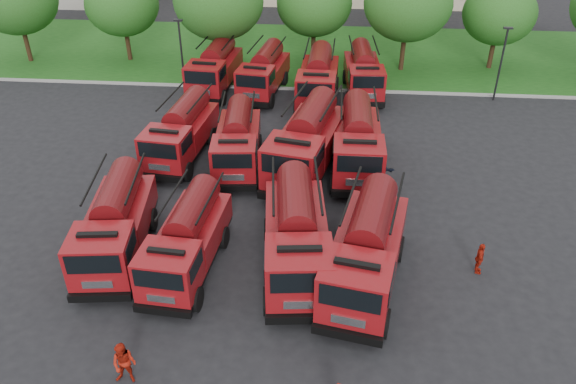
% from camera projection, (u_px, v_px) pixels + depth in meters
% --- Properties ---
extents(ground, '(140.00, 140.00, 0.00)m').
position_uv_depth(ground, '(310.00, 240.00, 25.76)').
color(ground, black).
rests_on(ground, ground).
extents(lawn, '(70.00, 16.00, 0.12)m').
position_uv_depth(lawn, '(326.00, 53.00, 47.58)').
color(lawn, '#164713').
rests_on(lawn, ground).
extents(curb, '(70.00, 0.30, 0.14)m').
position_uv_depth(curb, '(323.00, 90.00, 40.77)').
color(curb, gray).
rests_on(curb, ground).
extents(tree_1, '(5.71, 5.71, 6.98)m').
position_uv_depth(tree_1, '(122.00, 4.00, 43.79)').
color(tree_1, '#382314').
rests_on(tree_1, ground).
extents(tree_2, '(6.72, 6.72, 8.22)m').
position_uv_depth(tree_2, '(219.00, 1.00, 41.53)').
color(tree_2, '#382314').
rests_on(tree_2, ground).
extents(tree_3, '(5.88, 5.88, 7.19)m').
position_uv_depth(tree_3, '(314.00, 3.00, 43.49)').
color(tree_3, '#382314').
rests_on(tree_3, ground).
extents(tree_4, '(6.55, 6.55, 8.01)m').
position_uv_depth(tree_4, '(408.00, 3.00, 41.44)').
color(tree_4, '#382314').
rests_on(tree_4, ground).
extents(tree_5, '(5.46, 5.46, 6.68)m').
position_uv_depth(tree_5, '(499.00, 14.00, 42.25)').
color(tree_5, '#382314').
rests_on(tree_5, ground).
extents(lamp_post_0, '(0.60, 0.25, 5.11)m').
position_uv_depth(lamp_post_0, '(181.00, 51.00, 39.37)').
color(lamp_post_0, black).
rests_on(lamp_post_0, ground).
extents(lamp_post_1, '(0.60, 0.25, 5.11)m').
position_uv_depth(lamp_post_1, '(502.00, 60.00, 37.81)').
color(lamp_post_1, black).
rests_on(lamp_post_1, ground).
extents(fire_truck_0, '(3.24, 7.23, 3.18)m').
position_uv_depth(fire_truck_0, '(116.00, 224.00, 24.08)').
color(fire_truck_0, black).
rests_on(fire_truck_0, ground).
extents(fire_truck_1, '(2.81, 6.68, 2.97)m').
position_uv_depth(fire_truck_1, '(187.00, 240.00, 23.32)').
color(fire_truck_1, black).
rests_on(fire_truck_1, ground).
extents(fire_truck_2, '(3.39, 7.69, 3.39)m').
position_uv_depth(fire_truck_2, '(297.00, 235.00, 23.22)').
color(fire_truck_2, black).
rests_on(fire_truck_2, ground).
extents(fire_truck_3, '(3.95, 7.77, 3.38)m').
position_uv_depth(fire_truck_3, '(366.00, 250.00, 22.42)').
color(fire_truck_3, black).
rests_on(fire_truck_3, ground).
extents(fire_truck_4, '(3.14, 7.16, 3.16)m').
position_uv_depth(fire_truck_4, '(182.00, 132.00, 31.59)').
color(fire_truck_4, black).
rests_on(fire_truck_4, ground).
extents(fire_truck_5, '(2.94, 6.91, 3.06)m').
position_uv_depth(fire_truck_5, '(237.00, 141.00, 30.77)').
color(fire_truck_5, black).
rests_on(fire_truck_5, ground).
extents(fire_truck_6, '(4.34, 8.37, 3.63)m').
position_uv_depth(fire_truck_6, '(306.00, 142.00, 30.03)').
color(fire_truck_6, black).
rests_on(fire_truck_6, ground).
extents(fire_truck_7, '(2.77, 7.44, 3.38)m').
position_uv_depth(fire_truck_7, '(357.00, 141.00, 30.38)').
color(fire_truck_7, black).
rests_on(fire_truck_7, ground).
extents(fire_truck_8, '(3.08, 7.37, 3.28)m').
position_uv_depth(fire_truck_8, '(215.00, 68.00, 40.07)').
color(fire_truck_8, black).
rests_on(fire_truck_8, ground).
extents(fire_truck_9, '(3.25, 7.09, 3.11)m').
position_uv_depth(fire_truck_9, '(264.00, 72.00, 39.61)').
color(fire_truck_9, black).
rests_on(fire_truck_9, ground).
extents(fire_truck_10, '(2.87, 7.41, 3.34)m').
position_uv_depth(fire_truck_10, '(318.00, 79.00, 38.23)').
color(fire_truck_10, black).
rests_on(fire_truck_10, ground).
extents(fire_truck_11, '(2.85, 7.00, 3.12)m').
position_uv_depth(fire_truck_11, '(363.00, 72.00, 39.57)').
color(fire_truck_11, black).
rests_on(fire_truck_11, ground).
extents(firefighter_1, '(0.83, 0.46, 1.70)m').
position_uv_depth(firefighter_1, '(128.00, 381.00, 19.10)').
color(firefighter_1, '#9C190C').
rests_on(firefighter_1, ground).
extents(firefighter_2, '(0.62, 0.93, 1.47)m').
position_uv_depth(firefighter_2, '(476.00, 272.00, 23.86)').
color(firefighter_2, '#9C190C').
rests_on(firefighter_2, ground).
extents(firefighter_3, '(1.26, 0.69, 1.90)m').
position_uv_depth(firefighter_3, '(375.00, 294.00, 22.72)').
color(firefighter_3, black).
rests_on(firefighter_3, ground).
extents(firefighter_4, '(1.11, 1.14, 1.97)m').
position_uv_depth(firefighter_4, '(106.00, 237.00, 25.93)').
color(firefighter_4, black).
rests_on(firefighter_4, ground).
extents(firefighter_5, '(1.46, 0.75, 1.52)m').
position_uv_depth(firefighter_5, '(380.00, 185.00, 29.83)').
color(firefighter_5, black).
rests_on(firefighter_5, ground).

